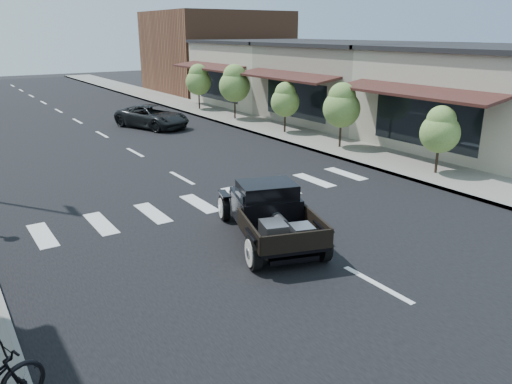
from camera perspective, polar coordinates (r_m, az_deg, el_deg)
ground at (r=13.49m, az=4.39°, el=-5.49°), size 120.00×120.00×0.00m
road at (r=26.44m, az=-15.92°, el=5.60°), size 14.00×80.00×0.02m
road_markings at (r=21.84m, az=-11.83°, el=3.37°), size 12.00×60.00×0.06m
sidewalk_right at (r=30.01m, az=-0.23°, el=7.82°), size 3.00×80.00×0.15m
storefront_near at (r=26.67m, az=25.59°, el=9.55°), size 10.00×9.00×4.50m
storefront_mid at (r=32.24m, az=11.73°, el=12.07°), size 10.00×9.00×4.50m
storefront_far at (r=39.11m, az=2.20°, el=13.39°), size 10.00×9.00×4.50m
far_building_right at (r=47.76m, az=-4.51°, el=15.68°), size 11.00×10.00×7.00m
small_tree_a at (r=20.14m, az=20.18°, el=5.49°), size 1.49×1.49×2.48m
small_tree_b at (r=23.65m, az=9.70°, el=8.53°), size 1.72×1.72×2.87m
small_tree_c at (r=26.98m, az=3.34°, el=9.55°), size 1.53×1.53×2.55m
small_tree_d at (r=31.23m, az=-2.46°, el=11.29°), size 1.90×1.90×3.17m
small_tree_e at (r=35.44m, az=-6.56°, el=11.79°), size 1.77×1.77×2.94m
hotrod_pickup at (r=13.19m, az=1.51°, el=-2.32°), size 3.39×4.97×1.58m
second_car at (r=29.56m, az=-11.77°, el=8.40°), size 3.63×5.07×1.28m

